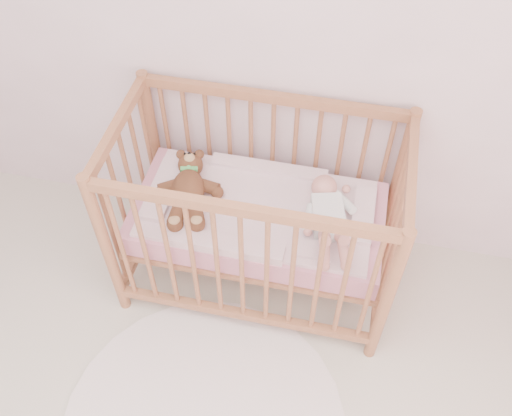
% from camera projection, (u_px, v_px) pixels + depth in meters
% --- Properties ---
extents(wall_back, '(4.00, 0.02, 2.70)m').
position_uv_depth(wall_back, '(243.00, 13.00, 2.42)').
color(wall_back, white).
rests_on(wall_back, floor).
extents(crib, '(1.36, 0.76, 1.00)m').
position_uv_depth(crib, '(258.00, 216.00, 2.80)').
color(crib, '#B5734C').
rests_on(crib, floor).
extents(mattress, '(1.22, 0.62, 0.13)m').
position_uv_depth(mattress, '(258.00, 218.00, 2.81)').
color(mattress, pink).
rests_on(mattress, crib).
extents(blanket, '(1.10, 0.58, 0.06)m').
position_uv_depth(blanket, '(258.00, 208.00, 2.76)').
color(blanket, '#F1A6B3').
rests_on(blanket, mattress).
extents(baby, '(0.40, 0.60, 0.13)m').
position_uv_depth(baby, '(328.00, 213.00, 2.64)').
color(baby, white).
rests_on(baby, blanket).
extents(teddy_bear, '(0.46, 0.57, 0.14)m').
position_uv_depth(teddy_bear, '(188.00, 188.00, 2.73)').
color(teddy_bear, brown).
rests_on(teddy_bear, blanket).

